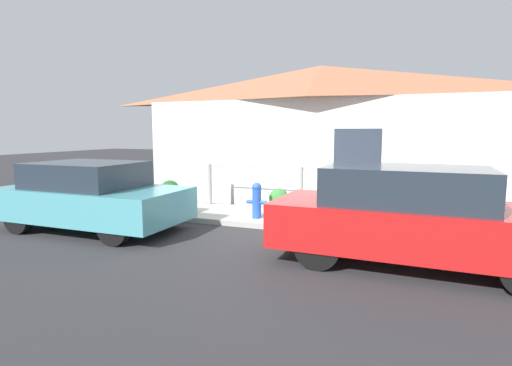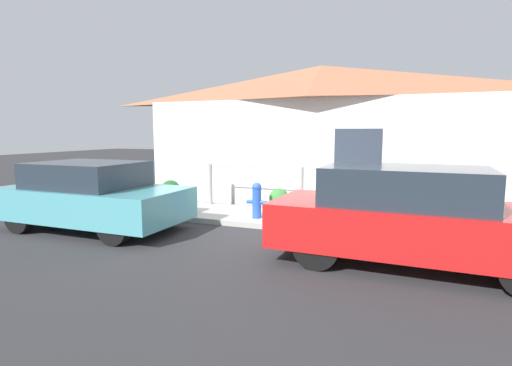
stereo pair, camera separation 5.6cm
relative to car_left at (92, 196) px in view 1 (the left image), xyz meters
The scene contains 10 objects.
ground_plane 3.83m from the car_left, 19.15° to the left, with size 60.00×60.00×0.00m, color #2D2D30.
sidewalk 4.18m from the car_left, 30.66° to the left, with size 24.00×1.75×0.11m.
house 6.22m from the car_left, 51.95° to the left, with size 9.69×2.23×3.72m.
fence 4.55m from the car_left, 38.53° to the left, with size 4.90×0.10×1.04m.
car_left is the anchor object (origin of this frame).
car_right 6.00m from the car_left, ahead, with size 4.19×1.77×1.46m.
fire_hydrant 3.35m from the car_left, 30.87° to the left, with size 0.45×0.20×0.77m.
potted_plant_near_hydrant 3.93m from the car_left, 35.38° to the left, with size 0.45×0.45×0.59m.
potted_plant_by_fence 2.60m from the car_left, 87.39° to the left, with size 0.52×0.52×0.60m.
potted_plant_corner 6.08m from the car_left, 22.06° to the left, with size 0.36×0.36×0.51m.
Camera 1 is at (2.38, -7.39, 1.97)m, focal length 28.00 mm.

